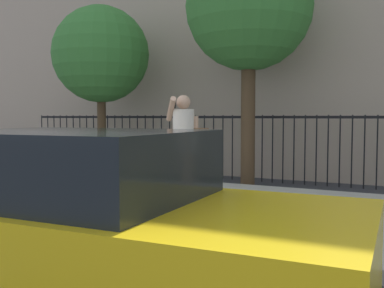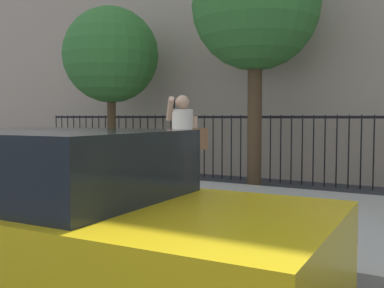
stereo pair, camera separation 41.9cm
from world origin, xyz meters
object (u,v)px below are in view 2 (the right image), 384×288
Objects in this scene: taxi_yellow at (62,223)px; street_tree_far at (111,56)px; street_bench at (48,155)px; street_tree_near at (255,8)px; pedestrian_on_phone at (184,141)px.

taxi_yellow is 8.58m from street_tree_far.
street_tree_far is at bearing 66.74° from street_bench.
street_tree_far is at bearing 127.78° from taxi_yellow.
street_bench is (-5.71, 4.96, -0.05)m from taxi_yellow.
street_bench is at bearing 139.03° from taxi_yellow.
street_tree_near is 4.03m from street_tree_far.
pedestrian_on_phone is 0.33× the size of street_tree_near.
street_tree_far reaches higher than street_bench.
pedestrian_on_phone is 5.31m from street_tree_far.
taxi_yellow is at bearing -73.80° from pedestrian_on_phone.
street_tree_near is at bearing 1.48° from street_tree_far.
taxi_yellow reaches higher than street_bench.
street_tree_far is (-5.04, 6.51, 2.43)m from taxi_yellow.
taxi_yellow is 7.42m from street_tree_near.
taxi_yellow is 0.80× the size of street_tree_near.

